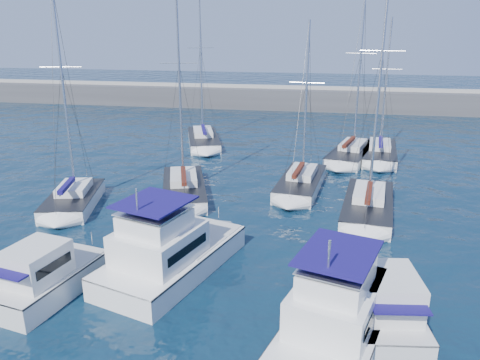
% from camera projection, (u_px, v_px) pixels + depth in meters
% --- Properties ---
extents(ground, '(220.00, 220.00, 0.00)m').
position_uv_depth(ground, '(253.00, 278.00, 23.72)').
color(ground, black).
rests_on(ground, ground).
extents(breakwater, '(160.00, 6.00, 4.45)m').
position_uv_depth(breakwater, '(306.00, 102.00, 71.95)').
color(breakwater, '#424244').
rests_on(breakwater, ground).
extents(motor_yacht_port_outer, '(3.59, 6.10, 3.20)m').
position_uv_depth(motor_yacht_port_outer, '(46.00, 279.00, 21.79)').
color(motor_yacht_port_outer, silver).
rests_on(motor_yacht_port_outer, ground).
extents(motor_yacht_port_inner, '(6.37, 9.46, 4.69)m').
position_uv_depth(motor_yacht_port_inner, '(168.00, 254.00, 23.76)').
color(motor_yacht_port_inner, white).
rests_on(motor_yacht_port_inner, ground).
extents(motor_yacht_stbd_inner, '(6.00, 9.95, 4.69)m').
position_uv_depth(motor_yacht_stbd_inner, '(340.00, 313.00, 18.87)').
color(motor_yacht_stbd_inner, white).
rests_on(motor_yacht_stbd_inner, ground).
extents(motor_yacht_stbd_outer, '(3.49, 6.30, 3.20)m').
position_uv_depth(motor_yacht_stbd_outer, '(383.00, 308.00, 19.55)').
color(motor_yacht_stbd_outer, silver).
rests_on(motor_yacht_stbd_outer, ground).
extents(sailboat_mid_a, '(4.65, 7.34, 15.37)m').
position_uv_depth(sailboat_mid_a, '(74.00, 199.00, 32.98)').
color(sailboat_mid_a, white).
rests_on(sailboat_mid_a, ground).
extents(sailboat_mid_b, '(5.63, 9.24, 15.46)m').
position_uv_depth(sailboat_mid_b, '(184.00, 188.00, 35.27)').
color(sailboat_mid_b, silver).
rests_on(sailboat_mid_b, ground).
extents(sailboat_mid_c, '(3.88, 8.41, 12.95)m').
position_uv_depth(sailboat_mid_c, '(301.00, 183.00, 36.49)').
color(sailboat_mid_c, silver).
rests_on(sailboat_mid_c, ground).
extents(sailboat_mid_d, '(4.20, 9.13, 17.16)m').
position_uv_depth(sailboat_mid_d, '(368.00, 205.00, 31.90)').
color(sailboat_mid_d, white).
rests_on(sailboat_mid_d, ground).
extents(sailboat_back_a, '(5.77, 9.70, 16.09)m').
position_uv_depth(sailboat_back_a, '(203.00, 139.00, 50.37)').
color(sailboat_back_a, white).
rests_on(sailboat_back_a, ground).
extents(sailboat_back_b, '(5.35, 9.50, 15.67)m').
position_uv_depth(sailboat_back_b, '(351.00, 153.00, 44.92)').
color(sailboat_back_b, silver).
rests_on(sailboat_back_b, ground).
extents(sailboat_back_c, '(3.84, 8.85, 13.30)m').
position_uv_depth(sailboat_back_c, '(379.00, 153.00, 45.05)').
color(sailboat_back_c, silver).
rests_on(sailboat_back_c, ground).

